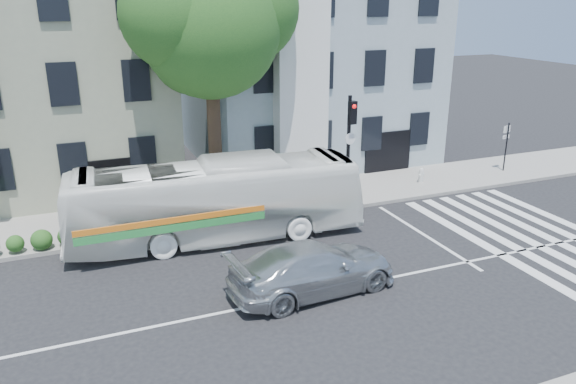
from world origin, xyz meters
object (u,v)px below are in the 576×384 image
bus (216,201)px  sedan (313,268)px  traffic_signal (350,136)px  fire_hydrant (421,175)px

bus → sedan: (1.66, -5.00, -0.74)m
traffic_signal → fire_hydrant: size_ratio=6.71×
bus → traffic_signal: (6.32, 1.51, 1.56)m
sedan → fire_hydrant: bearing=-55.4°
bus → traffic_signal: 6.68m
bus → fire_hydrant: bearing=-72.9°
fire_hydrant → sedan: bearing=-140.7°
bus → sedan: bearing=-157.5°
sedan → fire_hydrant: 11.84m
sedan → fire_hydrant: (9.16, 7.50, -0.26)m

